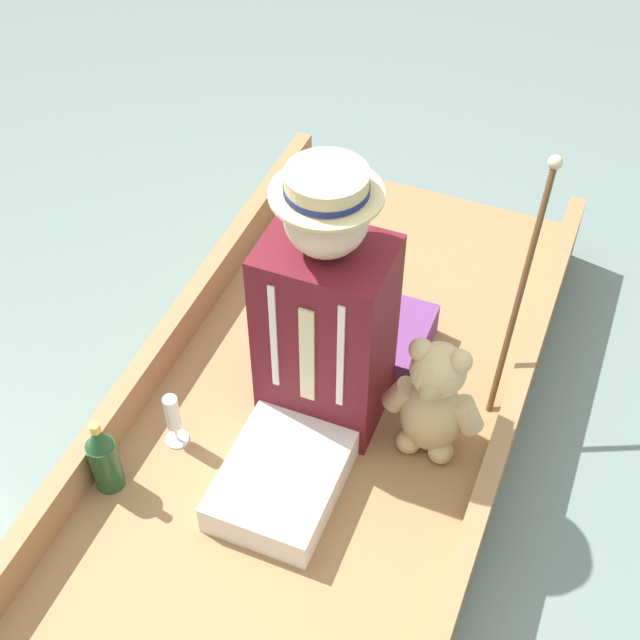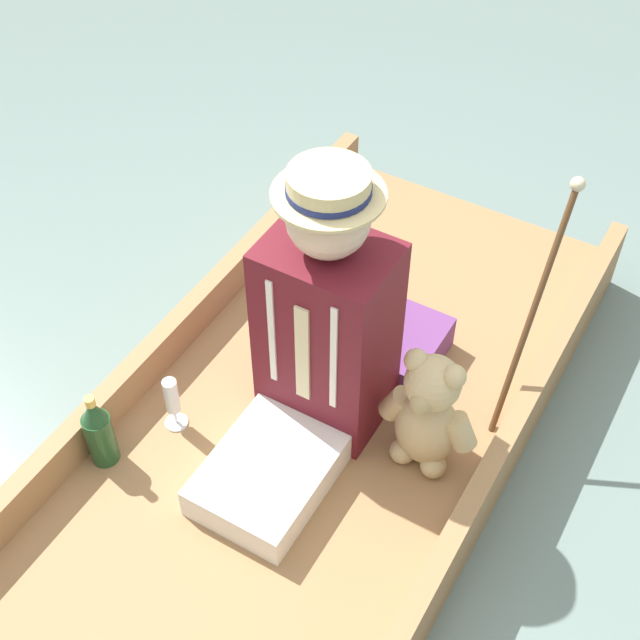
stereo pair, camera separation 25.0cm
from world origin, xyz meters
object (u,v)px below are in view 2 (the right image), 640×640
Objects in this scene: wine_glass at (172,399)px; walking_cane at (541,288)px; seated_person at (318,339)px; champagne_bottle at (99,431)px; teddy_bear at (428,415)px.

walking_cane is at bearing -141.24° from wine_glass.
seated_person is 3.24× the size of champagne_bottle.
teddy_bear is 0.60× the size of walking_cane.
seated_person reaches higher than champagne_bottle.
wine_glass is at bearing 38.76° from walking_cane.
seated_person is 0.70m from champagne_bottle.
teddy_bear reaches higher than wine_glass.
seated_person is at bearing 42.56° from walking_cane.
wine_glass is 0.27× the size of walking_cane.
seated_person is 2.06× the size of teddy_bear.
walking_cane is 2.62× the size of champagne_bottle.
seated_person reaches higher than wine_glass.
wine_glass is 0.71× the size of champagne_bottle.
champagne_bottle is at bearing 42.96° from walking_cane.
seated_person is at bearing -146.95° from wine_glass.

